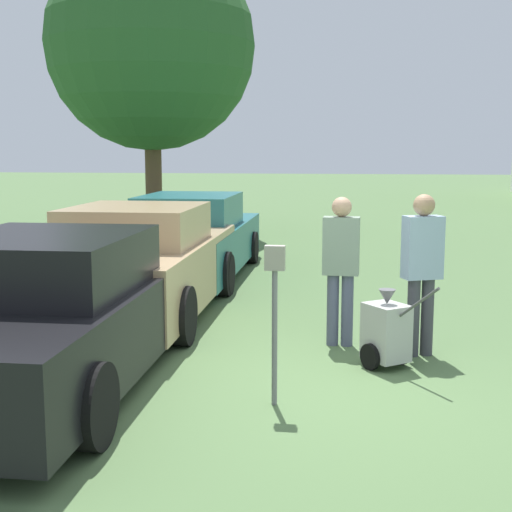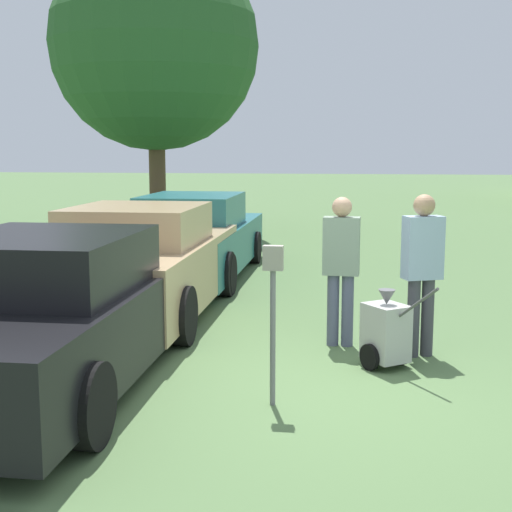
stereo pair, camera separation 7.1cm
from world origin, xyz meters
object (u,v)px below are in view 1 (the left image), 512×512
person_supervisor (422,264)px  equipment_cart (386,332)px  parked_car_black (54,314)px  parking_meter (275,296)px  parked_car_teal (192,239)px  person_worker (341,261)px  parked_car_tan (141,264)px

person_supervisor → equipment_cart: person_supervisor is taller
parked_car_black → parking_meter: bearing=-9.0°
parked_car_black → person_supervisor: (3.67, 1.46, 0.35)m
parking_meter → equipment_cart: 1.77m
equipment_cart → parked_car_teal: bearing=85.6°
parked_car_teal → person_worker: size_ratio=2.92×
parked_car_black → parked_car_teal: size_ratio=0.97×
parking_meter → person_supervisor: 2.29m
parked_car_black → parking_meter: 2.27m
parking_meter → equipment_cart: parking_meter is taller
parked_car_black → equipment_cart: 3.43m
parked_car_teal → parking_meter: bearing=-71.5°
parked_car_teal → person_supervisor: person_supervisor is taller
parked_car_tan → equipment_cart: size_ratio=4.67×
person_worker → person_supervisor: bearing=164.2°
equipment_cart → person_supervisor: bearing=14.3°
parked_car_tan → parked_car_teal: 3.15m
parking_meter → person_supervisor: bearing=51.0°
person_worker → equipment_cart: person_worker is taller
person_supervisor → parked_car_tan: bearing=-42.6°
parked_car_teal → parking_meter: (2.23, -6.36, 0.33)m
parking_meter → parked_car_teal: bearing=109.3°
parked_car_tan → parking_meter: 3.92m
parked_car_black → equipment_cart: parked_car_black is taller
person_worker → person_supervisor: 0.95m
parked_car_teal → parking_meter: parked_car_teal is taller
parking_meter → person_worker: (0.54, 2.08, -0.01)m
parked_car_tan → person_supervisor: bearing=-22.1°
parked_car_tan → person_supervisor: person_supervisor is taller
parked_car_teal → person_worker: bearing=-57.9°
parked_car_tan → person_worker: bearing=-23.0°
parked_car_tan → person_worker: person_worker is taller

